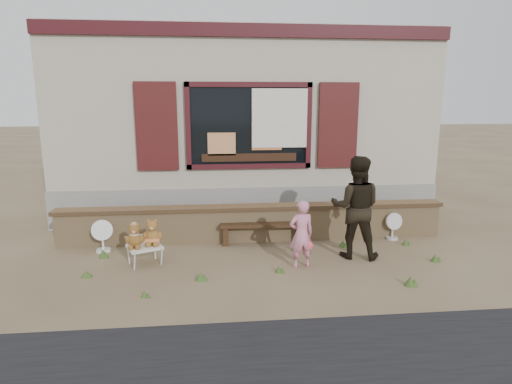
{
  "coord_description": "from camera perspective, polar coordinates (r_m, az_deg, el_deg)",
  "views": [
    {
      "loc": [
        -0.72,
        -6.56,
        2.53
      ],
      "look_at": [
        0.0,
        0.6,
        1.0
      ],
      "focal_mm": 30.0,
      "sensor_mm": 36.0,
      "label": 1
    }
  ],
  "objects": [
    {
      "name": "grass_tufts",
      "position": [
        6.76,
        1.77,
        -9.43
      ],
      "size": [
        5.56,
        1.85,
        0.14
      ],
      "color": "#3A5622",
      "rests_on": "ground"
    },
    {
      "name": "ground",
      "position": [
        7.07,
        0.49,
        -8.97
      ],
      "size": [
        80.0,
        80.0,
        0.0
      ],
      "primitive_type": "plane",
      "color": "brown",
      "rests_on": "ground"
    },
    {
      "name": "fan_right",
      "position": [
        8.38,
        17.77,
        -4.32
      ],
      "size": [
        0.33,
        0.22,
        0.51
      ],
      "rotation": [
        0.0,
        0.0,
        0.14
      ],
      "color": "silver",
      "rests_on": "ground"
    },
    {
      "name": "child",
      "position": [
        6.63,
        6.07,
        -5.61
      ],
      "size": [
        0.42,
        0.31,
        1.06
      ],
      "primitive_type": "imported",
      "rotation": [
        0.0,
        0.0,
        3.3
      ],
      "color": "pink",
      "rests_on": "ground"
    },
    {
      "name": "bench",
      "position": [
        7.74,
        0.89,
        -4.85
      ],
      "size": [
        1.53,
        0.37,
        0.39
      ],
      "rotation": [
        0.0,
        0.0,
        -0.03
      ],
      "color": "black",
      "rests_on": "ground"
    },
    {
      "name": "teddy_bear_right",
      "position": [
        6.97,
        -13.64,
        -5.15
      ],
      "size": [
        0.39,
        0.37,
        0.42
      ],
      "primitive_type": null,
      "rotation": [
        0.0,
        0.0,
        0.42
      ],
      "color": "brown",
      "rests_on": "folding_chair"
    },
    {
      "name": "teddy_bear_left",
      "position": [
        6.9,
        -15.87,
        -5.54
      ],
      "size": [
        0.36,
        0.34,
        0.39
      ],
      "primitive_type": null,
      "rotation": [
        0.0,
        0.0,
        0.42
      ],
      "color": "brown",
      "rests_on": "folding_chair"
    },
    {
      "name": "shopfront",
      "position": [
        11.08,
        -2.04,
        9.25
      ],
      "size": [
        8.04,
        5.13,
        4.0
      ],
      "color": "gray",
      "rests_on": "ground"
    },
    {
      "name": "brick_wall",
      "position": [
        7.9,
        -0.29,
        -4.08
      ],
      "size": [
        7.1,
        0.36,
        0.67
      ],
      "color": "tan",
      "rests_on": "ground"
    },
    {
      "name": "folding_chair",
      "position": [
        7.0,
        -14.65,
        -7.16
      ],
      "size": [
        0.63,
        0.61,
        0.31
      ],
      "rotation": [
        0.0,
        0.0,
        0.42
      ],
      "color": "silver",
      "rests_on": "ground"
    },
    {
      "name": "adult",
      "position": [
        7.14,
        13.14,
        -2.0
      ],
      "size": [
        0.98,
        0.86,
        1.68
      ],
      "primitive_type": "imported",
      "rotation": [
        0.0,
        0.0,
        2.82
      ],
      "color": "black",
      "rests_on": "ground"
    },
    {
      "name": "fan_left",
      "position": [
        7.78,
        -19.81,
        -5.49
      ],
      "size": [
        0.37,
        0.24,
        0.57
      ],
      "rotation": [
        0.0,
        0.0,
        0.28
      ],
      "color": "white",
      "rests_on": "ground"
    }
  ]
}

